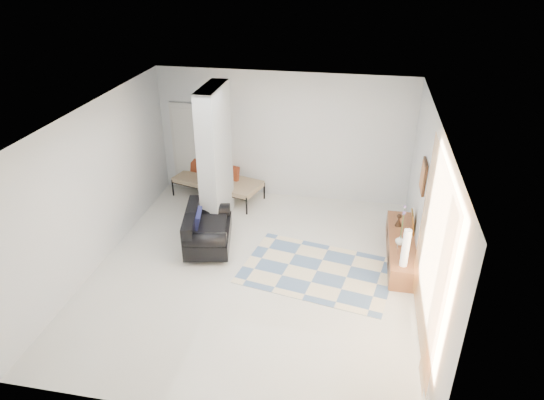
# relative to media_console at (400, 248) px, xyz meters

# --- Properties ---
(floor) EXTENTS (6.00, 6.00, 0.00)m
(floor) POSITION_rel_media_console_xyz_m (-2.52, -0.90, -0.20)
(floor) COLOR beige
(floor) RESTS_ON ground
(ceiling) EXTENTS (6.00, 6.00, 0.00)m
(ceiling) POSITION_rel_media_console_xyz_m (-2.52, -0.90, 2.60)
(ceiling) COLOR white
(ceiling) RESTS_ON wall_back
(wall_back) EXTENTS (6.00, 0.00, 6.00)m
(wall_back) POSITION_rel_media_console_xyz_m (-2.52, 2.10, 1.20)
(wall_back) COLOR silver
(wall_back) RESTS_ON ground
(wall_front) EXTENTS (6.00, 0.00, 6.00)m
(wall_front) POSITION_rel_media_console_xyz_m (-2.52, -3.90, 1.20)
(wall_front) COLOR silver
(wall_front) RESTS_ON ground
(wall_left) EXTENTS (0.00, 6.00, 6.00)m
(wall_left) POSITION_rel_media_console_xyz_m (-5.27, -0.90, 1.20)
(wall_left) COLOR silver
(wall_left) RESTS_ON ground
(wall_right) EXTENTS (0.00, 6.00, 6.00)m
(wall_right) POSITION_rel_media_console_xyz_m (0.23, -0.90, 1.20)
(wall_right) COLOR silver
(wall_right) RESTS_ON ground
(partition_column) EXTENTS (0.35, 1.20, 2.80)m
(partition_column) POSITION_rel_media_console_xyz_m (-3.62, 0.70, 1.20)
(partition_column) COLOR #A1A6A8
(partition_column) RESTS_ON floor
(hallway_door) EXTENTS (0.85, 0.06, 2.04)m
(hallway_door) POSITION_rel_media_console_xyz_m (-4.62, 2.06, 0.82)
(hallway_door) COLOR beige
(hallway_door) RESTS_ON floor
(curtain) EXTENTS (0.00, 2.55, 2.55)m
(curtain) POSITION_rel_media_console_xyz_m (0.15, -2.05, 1.25)
(curtain) COLOR #FF9F43
(curtain) RESTS_ON wall_right
(wall_art) EXTENTS (0.04, 0.45, 0.55)m
(wall_art) POSITION_rel_media_console_xyz_m (0.20, -0.00, 1.45)
(wall_art) COLOR #311B0D
(wall_art) RESTS_ON wall_right
(media_console) EXTENTS (0.45, 2.06, 0.80)m
(media_console) POSITION_rel_media_console_xyz_m (0.00, 0.00, 0.00)
(media_console) COLOR brown
(media_console) RESTS_ON floor
(loveseat) EXTENTS (1.05, 1.49, 0.76)m
(loveseat) POSITION_rel_media_console_xyz_m (-3.57, -0.31, 0.16)
(loveseat) COLOR silver
(loveseat) RESTS_ON floor
(daybed) EXTENTS (2.10, 1.34, 0.77)m
(daybed) POSITION_rel_media_console_xyz_m (-3.94, 1.73, 0.21)
(daybed) COLOR black
(daybed) RESTS_ON floor
(area_rug) EXTENTS (2.81, 2.13, 0.01)m
(area_rug) POSITION_rel_media_console_xyz_m (-1.43, -0.70, -0.20)
(area_rug) COLOR beige
(area_rug) RESTS_ON floor
(cylinder_lamp) EXTENTS (0.12, 0.12, 0.67)m
(cylinder_lamp) POSITION_rel_media_console_xyz_m (-0.02, -0.82, 0.53)
(cylinder_lamp) COLOR silver
(cylinder_lamp) RESTS_ON media_console
(bronze_figurine) EXTENTS (0.13, 0.13, 0.25)m
(bronze_figurine) POSITION_rel_media_console_xyz_m (-0.05, 0.45, 0.32)
(bronze_figurine) COLOR #342217
(bronze_figurine) RESTS_ON media_console
(vase) EXTENTS (0.18, 0.18, 0.17)m
(vase) POSITION_rel_media_console_xyz_m (-0.05, -0.19, 0.28)
(vase) COLOR silver
(vase) RESTS_ON media_console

